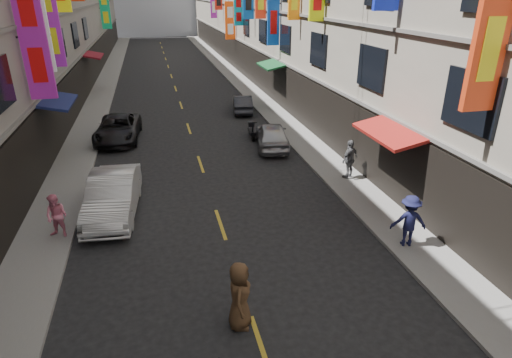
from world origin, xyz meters
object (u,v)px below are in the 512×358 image
car_left_mid (113,195)px  car_right_mid (272,135)px  scooter_far_right (251,130)px  pedestrian_rnear (409,221)px  car_left_far (118,129)px  pedestrian_crossing (240,296)px  car_right_far (242,104)px  pedestrian_lfar (57,216)px  pedestrian_rfar (350,159)px

car_left_mid → car_right_mid: size_ratio=1.16×
scooter_far_right → pedestrian_rnear: 12.55m
car_left_far → pedestrian_crossing: bearing=-72.5°
car_right_far → car_left_far: bearing=37.0°
car_right_mid → pedestrian_crossing: (-4.34, -12.65, 0.23)m
pedestrian_rnear → pedestrian_crossing: bearing=36.0°
car_left_far → car_right_far: size_ratio=1.36×
pedestrian_lfar → pedestrian_rnear: (11.03, -3.19, 0.11)m
pedestrian_rnear → pedestrian_crossing: size_ratio=0.96×
scooter_far_right → car_left_mid: (-7.05, -7.70, 0.33)m
car_left_far → pedestrian_rfar: bearing=-34.3°
car_left_far → car_right_far: 9.09m
pedestrian_lfar → pedestrian_rnear: pedestrian_rnear is taller
car_left_far → pedestrian_rnear: bearing=-50.3°
car_right_far → pedestrian_lfar: pedestrian_lfar is taller
car_right_mid → pedestrian_rfar: size_ratio=2.30×
car_right_far → pedestrian_crossing: 20.64m
pedestrian_lfar → car_left_mid: bearing=63.0°
pedestrian_crossing → pedestrian_rnear: bearing=-52.9°
pedestrian_rnear → pedestrian_rfar: (0.51, 5.48, 0.00)m
scooter_far_right → pedestrian_rnear: bearing=106.3°
car_right_far → scooter_far_right: bearing=91.8°
car_left_far → pedestrian_lfar: size_ratio=3.16×
pedestrian_rnear → pedestrian_rfar: size_ratio=1.00×
pedestrian_lfar → car_right_far: bearing=80.0°
car_left_far → pedestrian_crossing: size_ratio=2.65×
car_left_mid → car_left_far: car_left_mid is taller
car_right_far → pedestrian_crossing: pedestrian_crossing is taller
scooter_far_right → pedestrian_rnear: pedestrian_rnear is taller
scooter_far_right → pedestrian_rfar: bearing=118.0°
pedestrian_crossing → pedestrian_lfar: bearing=59.8°
car_right_mid → pedestrian_lfar: 11.87m
pedestrian_lfar → pedestrian_rfar: 11.77m
pedestrian_rnear → scooter_far_right: bearing=-63.8°
car_left_mid → pedestrian_lfar: 2.21m
pedestrian_crossing → scooter_far_right: bearing=2.5°
car_right_far → pedestrian_rfar: 12.67m
car_left_far → pedestrian_rfar: (10.14, -8.16, 0.32)m
car_left_mid → pedestrian_rfar: size_ratio=2.68×
pedestrian_rfar → pedestrian_crossing: size_ratio=0.96×
pedestrian_crossing → car_right_far: bearing=4.6°
car_right_mid → pedestrian_crossing: 13.37m
scooter_far_right → pedestrian_rfar: 7.42m
car_right_far → pedestrian_crossing: size_ratio=1.95×
car_left_mid → pedestrian_rfar: bearing=9.7°
car_left_mid → pedestrian_rfar: pedestrian_rfar is taller
car_right_mid → pedestrian_lfar: pedestrian_lfar is taller
car_right_far → pedestrian_rfar: (2.14, -12.48, 0.41)m
car_left_far → pedestrian_lfar: 10.55m
car_left_mid → car_left_far: (-0.28, 9.02, -0.10)m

